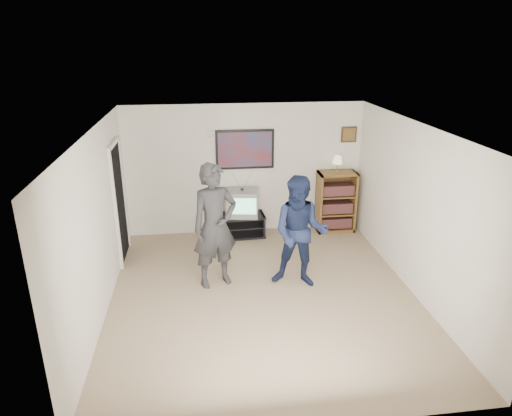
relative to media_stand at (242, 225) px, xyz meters
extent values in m
cube|color=#91735C|center=(0.09, -2.23, -0.21)|extent=(4.50, 5.00, 0.01)
cube|color=white|center=(0.09, -2.23, 2.29)|extent=(4.50, 5.00, 0.01)
cube|color=silver|center=(0.09, 0.27, 1.04)|extent=(4.50, 0.01, 2.50)
cube|color=silver|center=(-2.16, -2.23, 1.04)|extent=(0.01, 5.00, 2.50)
cube|color=silver|center=(2.34, -2.23, 1.04)|extent=(0.01, 5.00, 2.50)
cube|color=black|center=(0.00, 0.00, 0.19)|extent=(0.88, 0.52, 0.04)
cube|color=black|center=(0.00, 0.00, -0.19)|extent=(0.88, 0.52, 0.04)
cube|color=black|center=(-0.40, 0.00, 0.00)|extent=(0.06, 0.46, 0.43)
cube|color=black|center=(0.40, 0.00, 0.00)|extent=(0.06, 0.46, 0.43)
imported|color=#2B2A2D|center=(-0.58, -1.76, 0.75)|extent=(0.82, 0.68, 1.93)
imported|color=#172141|center=(0.69, -1.95, 0.66)|extent=(1.02, 0.90, 1.75)
cube|color=white|center=(-0.58, -1.58, 0.93)|extent=(0.06, 0.12, 0.03)
cube|color=white|center=(0.68, -1.73, 0.76)|extent=(0.08, 0.12, 0.03)
cube|color=black|center=(0.09, 0.24, 1.44)|extent=(1.10, 0.03, 0.75)
cube|color=white|center=(-0.46, 0.25, 1.74)|extent=(0.28, 0.02, 0.14)
cube|color=black|center=(2.09, 0.25, 1.67)|extent=(0.30, 0.03, 0.30)
cube|color=black|center=(-2.14, -0.63, 0.79)|extent=(0.03, 0.85, 2.00)
camera|label=1|loc=(-0.77, -8.09, 3.41)|focal=32.00mm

